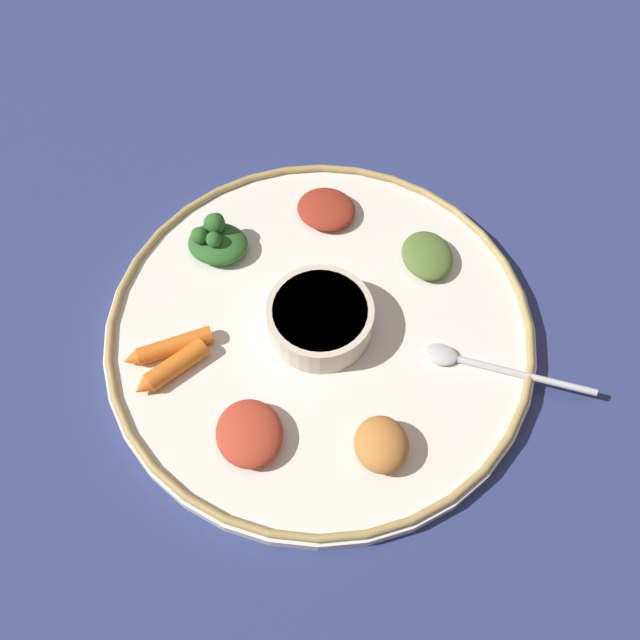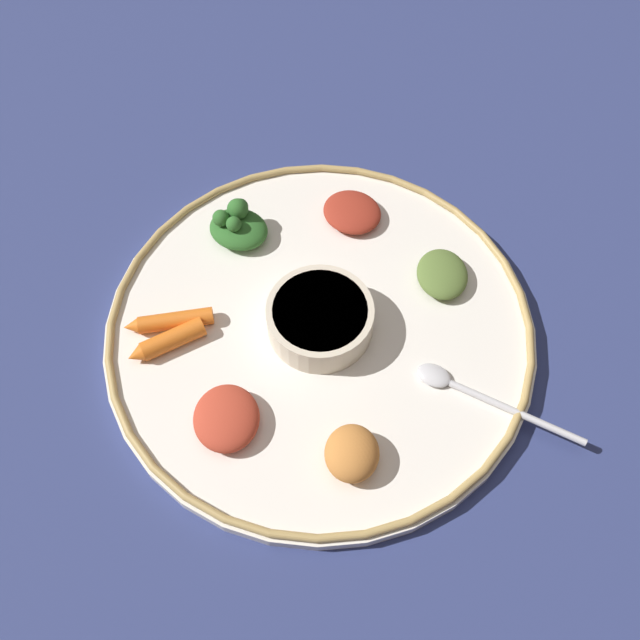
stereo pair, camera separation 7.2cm
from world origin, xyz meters
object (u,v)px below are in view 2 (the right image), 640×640
object	(u,v)px
center_bowl	(320,318)
carrot_outer	(167,341)
spoon	(473,393)
carrot_near_spoon	(170,321)
greens_pile	(238,225)

from	to	relation	value
center_bowl	carrot_outer	bearing A→B (deg)	-36.32
spoon	carrot_outer	size ratio (longest dim) A/B	2.03
carrot_near_spoon	center_bowl	bearing A→B (deg)	134.74
spoon	carrot_near_spoon	distance (m)	0.31
spoon	greens_pile	distance (m)	0.31
center_bowl	carrot_near_spoon	size ratio (longest dim) A/B	1.29
center_bowl	carrot_outer	distance (m)	0.15
greens_pile	carrot_outer	size ratio (longest dim) A/B	1.00
spoon	greens_pile	bearing A→B (deg)	-83.63
greens_pile	carrot_outer	bearing A→B (deg)	21.44
center_bowl	greens_pile	world-z (taller)	greens_pile
carrot_outer	center_bowl	bearing A→B (deg)	143.68
spoon	greens_pile	size ratio (longest dim) A/B	2.03
greens_pile	carrot_near_spoon	xyz separation A→B (m)	(0.13, 0.04, -0.01)
center_bowl	spoon	bearing A→B (deg)	108.60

